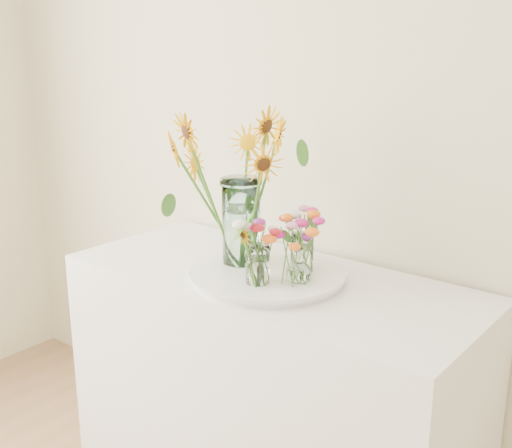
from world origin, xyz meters
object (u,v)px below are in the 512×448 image
at_px(tray, 267,276).
at_px(small_vase_a, 258,265).
at_px(mason_jar, 241,221).
at_px(small_vase_b, 298,265).
at_px(counter, 270,397).
at_px(small_vase_c, 302,253).

height_order(tray, small_vase_a, small_vase_a).
distance_m(tray, mason_jar, 0.20).
distance_m(tray, small_vase_b, 0.15).
height_order(counter, small_vase_a, small_vase_a).
height_order(counter, tray, tray).
xyz_separation_m(counter, small_vase_a, (0.06, -0.14, 0.54)).
bearing_deg(tray, small_vase_a, -67.47).
bearing_deg(counter, small_vase_a, -67.63).
bearing_deg(counter, tray, -68.07).
relative_size(small_vase_a, small_vase_c, 0.98).
distance_m(counter, small_vase_c, 0.55).
xyz_separation_m(mason_jar, small_vase_c, (0.21, 0.06, -0.08)).
bearing_deg(mason_jar, small_vase_c, 15.13).
relative_size(tray, small_vase_a, 3.85).
xyz_separation_m(mason_jar, small_vase_a, (0.16, -0.12, -0.08)).
distance_m(small_vase_b, small_vase_c, 0.09).
relative_size(counter, small_vase_a, 11.22).
relative_size(small_vase_a, small_vase_b, 1.09).
height_order(counter, small_vase_c, small_vase_c).
bearing_deg(small_vase_b, small_vase_a, -134.10).
xyz_separation_m(tray, small_vase_a, (0.04, -0.10, 0.07)).
bearing_deg(tray, mason_jar, 172.72).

